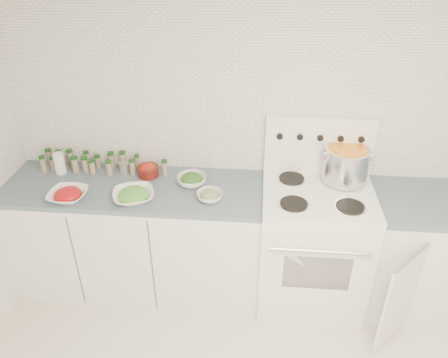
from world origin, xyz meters
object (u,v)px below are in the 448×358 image
at_px(stove, 312,242).
at_px(stock_pot, 346,163).
at_px(bowl_tomato, 68,195).
at_px(bowl_snowpea, 133,195).

relative_size(stove, stock_pot, 4.07).
bearing_deg(stock_pot, bowl_tomato, -169.22).
distance_m(stove, bowl_tomato, 1.76).
bearing_deg(stock_pot, stove, -138.35).
relative_size(stock_pot, bowl_snowpea, 0.98).
bearing_deg(bowl_snowpea, stove, 7.55).
relative_size(bowl_tomato, bowl_snowpea, 0.77).
bearing_deg(stove, bowl_snowpea, -172.45).
relative_size(stove, bowl_tomato, 5.16).
relative_size(stove, bowl_snowpea, 3.97).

